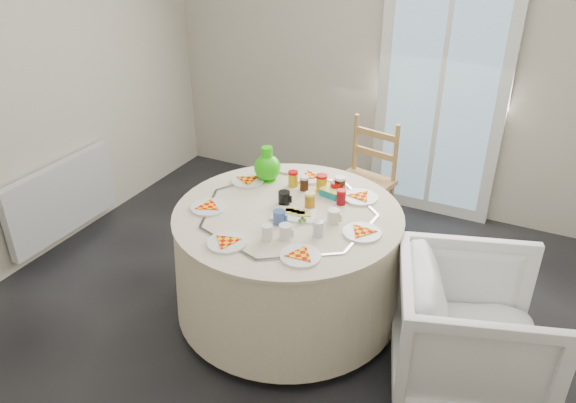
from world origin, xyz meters
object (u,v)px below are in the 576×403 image
at_px(table, 288,262).
at_px(green_pitcher, 267,160).
at_px(armchair, 473,324).
at_px(radiator, 62,198).
at_px(wooden_chair, 362,180).

bearing_deg(table, green_pitcher, 133.92).
bearing_deg(green_pitcher, armchair, -4.57).
xyz_separation_m(radiator, green_pitcher, (1.56, 0.35, 0.49)).
relative_size(radiator, wooden_chair, 1.09).
xyz_separation_m(wooden_chair, armchair, (1.05, -1.19, -0.08)).
bearing_deg(wooden_chair, radiator, -138.54).
distance_m(table, wooden_chair, 1.09).
bearing_deg(green_pitcher, radiator, -155.71).
height_order(radiator, wooden_chair, wooden_chair).
height_order(wooden_chair, armchair, wooden_chair).
bearing_deg(radiator, table, 0.74).
distance_m(table, armchair, 1.14).
relative_size(radiator, green_pitcher, 4.44).
bearing_deg(armchair, radiator, 70.77).
height_order(radiator, armchair, armchair).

